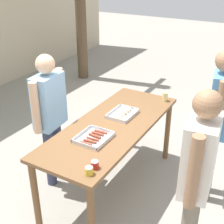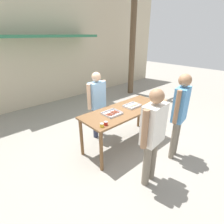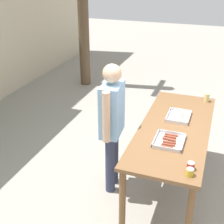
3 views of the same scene
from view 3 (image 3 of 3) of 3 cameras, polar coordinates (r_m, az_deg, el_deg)
ground_plane at (r=4.29m, az=10.36°, el=-13.49°), size 24.00×24.00×0.00m
serving_table at (r=3.83m, az=11.30°, el=-4.16°), size 2.05×0.80×0.92m
food_tray_sausages at (r=3.44m, az=10.40°, el=-5.30°), size 0.36×0.32×0.04m
food_tray_buns at (r=3.99m, az=12.10°, el=-0.73°), size 0.37×0.28×0.06m
condiment_jar_mustard at (r=2.98m, az=14.06°, el=-10.61°), size 0.07×0.07×0.07m
condiment_jar_ketchup at (r=3.06m, az=14.20°, el=-9.54°), size 0.07×0.07×0.07m
beer_cup at (r=4.54m, az=16.95°, el=2.56°), size 0.07×0.07×0.12m
person_server_behind_table at (r=3.71m, az=0.00°, el=-1.22°), size 0.58×0.26×1.67m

